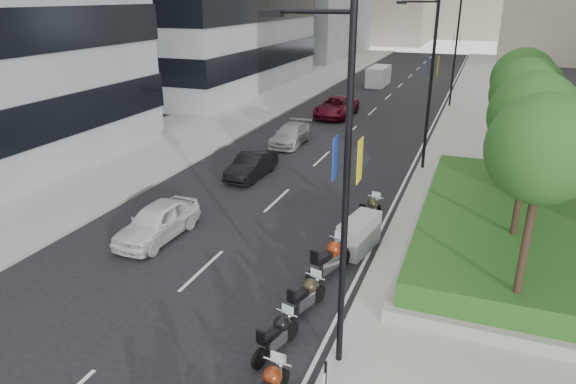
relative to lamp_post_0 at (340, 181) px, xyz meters
The scene contains 24 objects.
ground 6.62m from the lamp_post_0, 166.43° to the right, with size 160.00×160.00×0.00m, color black.
sidewalk_right 29.82m from the lamp_post_0, 80.49° to the left, with size 10.00×100.00×0.15m, color #9E9B93.
sidewalk_left 33.56m from the lamp_post_0, 119.10° to the left, with size 8.00×100.00×0.15m, color #9E9B93.
lane_edge 29.44m from the lamp_post_0, 90.88° to the left, with size 0.12×100.00×0.01m, color silver.
lane_centre 29.97m from the lamp_post_0, 101.01° to the left, with size 0.12×100.00×0.01m, color silver.
planter 11.73m from the lamp_post_0, 56.95° to the left, with size 10.00×14.00×0.40m, color #9A978F.
hedge 11.50m from the lamp_post_0, 56.95° to the left, with size 9.40×13.40×0.80m, color #144819.
tree_0 5.30m from the lamp_post_0, 34.56° to the left, with size 2.80×2.80×6.30m.
tree_1 8.25m from the lamp_post_0, 58.11° to the left, with size 2.80×2.80×6.30m.
tree_2 11.84m from the lamp_post_0, 68.40° to the left, with size 2.80×2.80×6.30m.
tree_3 15.62m from the lamp_post_0, 73.81° to the left, with size 2.80×2.80×6.30m.
lamp_post_0 is the anchor object (origin of this frame).
lamp_post_1 17.00m from the lamp_post_0, 90.00° to the left, with size 2.34×0.45×9.00m.
lamp_post_2 35.00m from the lamp_post_0, 90.00° to the left, with size 2.34×0.45×9.00m.
motorcycle_2 4.78m from the lamp_post_0, behind, with size 0.75×1.99×1.01m.
motorcycle_3 5.08m from the lamp_post_0, 126.96° to the left, with size 0.85×2.06×1.05m.
motorcycle_4 6.23m from the lamp_post_0, 108.05° to the left, with size 1.06×2.37×1.22m.
motorcycle_5 7.83m from the lamp_post_0, 97.76° to the left, with size 1.27×2.29×1.32m.
motorcycle_6 10.10m from the lamp_post_0, 96.50° to the left, with size 0.77×2.09×1.06m.
car_a 10.63m from the lamp_post_0, 151.47° to the left, with size 1.68×4.18×1.42m, color white.
car_b 15.65m from the lamp_post_0, 122.82° to the left, with size 1.37×3.94×1.30m, color black.
car_c 21.51m from the lamp_post_0, 113.63° to the left, with size 1.80×4.42×1.28m, color #B3B4B6.
car_d 29.52m from the lamp_post_0, 105.78° to the left, with size 2.53×5.48×1.52m, color maroon.
delivery_van 44.77m from the lamp_post_0, 100.16° to the left, with size 1.84×4.68×1.95m.
Camera 1 is at (6.96, -9.66, 9.02)m, focal length 32.00 mm.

